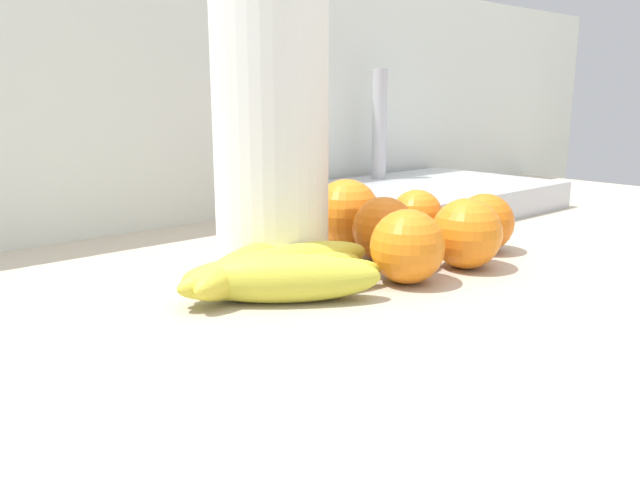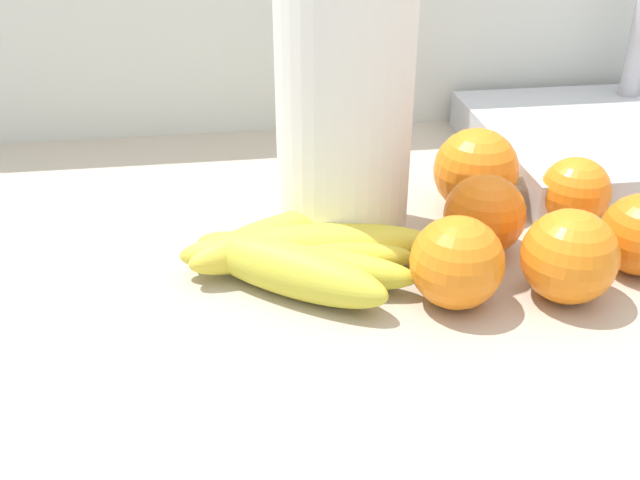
{
  "view_description": "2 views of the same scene",
  "coord_description": "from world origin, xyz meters",
  "px_view_note": "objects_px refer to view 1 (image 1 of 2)",
  "views": [
    {
      "loc": [
        -0.6,
        -0.43,
        1.11
      ],
      "look_at": [
        -0.2,
        0.02,
        0.98
      ],
      "focal_mm": 35.17,
      "sensor_mm": 36.0,
      "label": 1
    },
    {
      "loc": [
        -0.32,
        -0.51,
        1.27
      ],
      "look_at": [
        -0.25,
        -0.03,
        0.99
      ],
      "focal_mm": 41.68,
      "sensor_mm": 36.0,
      "label": 2
    }
  ],
  "objects_px": {
    "orange_back_right": "(484,223)",
    "orange_back_left": "(384,229)",
    "paper_towel_roll": "(271,135)",
    "orange_right": "(346,212)",
    "sink_basin": "(422,196)",
    "orange_front": "(466,234)",
    "banana_bunch": "(274,272)",
    "orange_far_right": "(418,215)",
    "orange_center": "(407,247)"
  },
  "relations": [
    {
      "from": "orange_right",
      "to": "sink_basin",
      "type": "distance_m",
      "value": 0.27
    },
    {
      "from": "banana_bunch",
      "to": "orange_front",
      "type": "xyz_separation_m",
      "value": [
        0.2,
        -0.06,
        0.02
      ]
    },
    {
      "from": "orange_back_right",
      "to": "orange_back_left",
      "type": "bearing_deg",
      "value": 156.89
    },
    {
      "from": "orange_front",
      "to": "orange_back_left",
      "type": "xyz_separation_m",
      "value": [
        -0.04,
        0.08,
        -0.0
      ]
    },
    {
      "from": "banana_bunch",
      "to": "orange_front",
      "type": "bearing_deg",
      "value": -17.46
    },
    {
      "from": "orange_back_right",
      "to": "orange_right",
      "type": "bearing_deg",
      "value": 127.4
    },
    {
      "from": "orange_front",
      "to": "orange_far_right",
      "type": "xyz_separation_m",
      "value": [
        0.06,
        0.12,
        -0.0
      ]
    },
    {
      "from": "banana_bunch",
      "to": "orange_back_right",
      "type": "relative_size",
      "value": 3.16
    },
    {
      "from": "banana_bunch",
      "to": "orange_back_left",
      "type": "relative_size",
      "value": 3.05
    },
    {
      "from": "orange_back_right",
      "to": "orange_center",
      "type": "bearing_deg",
      "value": -171.25
    },
    {
      "from": "orange_back_right",
      "to": "orange_far_right",
      "type": "distance_m",
      "value": 0.09
    },
    {
      "from": "orange_back_right",
      "to": "orange_right",
      "type": "relative_size",
      "value": 0.84
    },
    {
      "from": "orange_front",
      "to": "orange_right",
      "type": "relative_size",
      "value": 0.92
    },
    {
      "from": "paper_towel_roll",
      "to": "banana_bunch",
      "type": "bearing_deg",
      "value": -126.17
    },
    {
      "from": "orange_front",
      "to": "sink_basin",
      "type": "bearing_deg",
      "value": 47.52
    },
    {
      "from": "paper_towel_roll",
      "to": "orange_right",
      "type": "bearing_deg",
      "value": 12.15
    },
    {
      "from": "orange_center",
      "to": "sink_basin",
      "type": "bearing_deg",
      "value": 37.75
    },
    {
      "from": "paper_towel_roll",
      "to": "sink_basin",
      "type": "height_order",
      "value": "paper_towel_roll"
    },
    {
      "from": "orange_far_right",
      "to": "orange_center",
      "type": "bearing_deg",
      "value": -143.22
    },
    {
      "from": "orange_back_left",
      "to": "sink_basin",
      "type": "xyz_separation_m",
      "value": [
        0.27,
        0.17,
        -0.01
      ]
    },
    {
      "from": "banana_bunch",
      "to": "paper_towel_roll",
      "type": "height_order",
      "value": "paper_towel_roll"
    },
    {
      "from": "orange_right",
      "to": "orange_far_right",
      "type": "xyz_separation_m",
      "value": [
        0.09,
        -0.04,
        -0.01
      ]
    },
    {
      "from": "orange_right",
      "to": "paper_towel_roll",
      "type": "xyz_separation_m",
      "value": [
        -0.13,
        -0.03,
        0.1
      ]
    },
    {
      "from": "orange_right",
      "to": "orange_far_right",
      "type": "distance_m",
      "value": 0.1
    },
    {
      "from": "orange_back_left",
      "to": "orange_far_right",
      "type": "height_order",
      "value": "orange_back_left"
    },
    {
      "from": "orange_front",
      "to": "orange_right",
      "type": "xyz_separation_m",
      "value": [
        -0.02,
        0.16,
        0.0
      ]
    },
    {
      "from": "orange_far_right",
      "to": "sink_basin",
      "type": "xyz_separation_m",
      "value": [
        0.17,
        0.13,
        -0.01
      ]
    },
    {
      "from": "orange_back_left",
      "to": "sink_basin",
      "type": "relative_size",
      "value": 0.17
    },
    {
      "from": "orange_back_right",
      "to": "orange_right",
      "type": "distance_m",
      "value": 0.16
    },
    {
      "from": "banana_bunch",
      "to": "orange_center",
      "type": "height_order",
      "value": "orange_center"
    },
    {
      "from": "banana_bunch",
      "to": "orange_back_left",
      "type": "bearing_deg",
      "value": 5.58
    },
    {
      "from": "orange_back_left",
      "to": "paper_towel_roll",
      "type": "height_order",
      "value": "paper_towel_roll"
    },
    {
      "from": "banana_bunch",
      "to": "orange_front",
      "type": "relative_size",
      "value": 2.89
    },
    {
      "from": "orange_back_left",
      "to": "paper_towel_roll",
      "type": "xyz_separation_m",
      "value": [
        -0.12,
        0.05,
        0.11
      ]
    },
    {
      "from": "orange_back_left",
      "to": "sink_basin",
      "type": "distance_m",
      "value": 0.32
    },
    {
      "from": "banana_bunch",
      "to": "orange_back_left",
      "type": "height_order",
      "value": "orange_back_left"
    },
    {
      "from": "orange_right",
      "to": "orange_back_right",
      "type": "bearing_deg",
      "value": -52.6
    },
    {
      "from": "paper_towel_roll",
      "to": "orange_front",
      "type": "bearing_deg",
      "value": -40.14
    },
    {
      "from": "paper_towel_roll",
      "to": "sink_basin",
      "type": "distance_m",
      "value": 0.42
    },
    {
      "from": "banana_bunch",
      "to": "paper_towel_roll",
      "type": "distance_m",
      "value": 0.15
    },
    {
      "from": "sink_basin",
      "to": "orange_right",
      "type": "bearing_deg",
      "value": -160.04
    },
    {
      "from": "orange_front",
      "to": "paper_towel_roll",
      "type": "relative_size",
      "value": 0.24
    },
    {
      "from": "orange_far_right",
      "to": "orange_center",
      "type": "distance_m",
      "value": 0.19
    },
    {
      "from": "banana_bunch",
      "to": "orange_back_right",
      "type": "height_order",
      "value": "orange_back_right"
    },
    {
      "from": "orange_center",
      "to": "paper_towel_roll",
      "type": "relative_size",
      "value": 0.24
    },
    {
      "from": "orange_right",
      "to": "orange_far_right",
      "type": "bearing_deg",
      "value": -26.21
    },
    {
      "from": "orange_back_left",
      "to": "orange_center",
      "type": "height_order",
      "value": "orange_center"
    },
    {
      "from": "orange_right",
      "to": "orange_center",
      "type": "distance_m",
      "value": 0.17
    },
    {
      "from": "orange_back_right",
      "to": "paper_towel_roll",
      "type": "distance_m",
      "value": 0.28
    },
    {
      "from": "banana_bunch",
      "to": "orange_far_right",
      "type": "xyz_separation_m",
      "value": [
        0.27,
        0.05,
        0.01
      ]
    }
  ]
}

